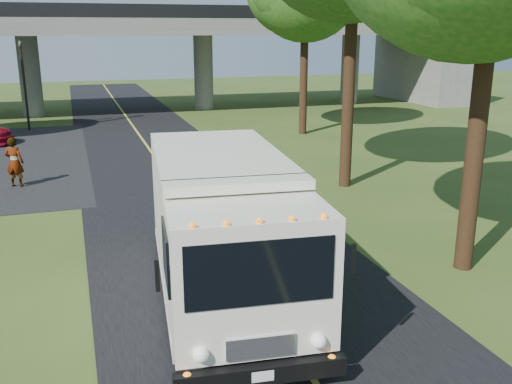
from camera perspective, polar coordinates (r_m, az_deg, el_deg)
name	(u,v)px	position (r m, az deg, el deg)	size (l,w,h in m)	color
ground	(269,319)	(12.08, 1.33, -12.56)	(120.00, 120.00, 0.00)	#364A1A
road	(180,192)	(21.12, -7.64, -0.01)	(7.00, 90.00, 0.02)	black
lane_line	(180,192)	(21.12, -7.64, 0.04)	(0.12, 90.00, 0.01)	gold
overpass	(119,47)	(42.18, -13.55, 13.88)	(54.00, 10.00, 7.30)	slate
traffic_signal	(24,76)	(36.19, -22.23, 10.73)	(0.18, 0.22, 5.20)	black
step_van	(224,225)	(12.30, -3.22, -3.27)	(3.52, 7.79, 3.17)	silver
pedestrian	(15,162)	(23.28, -23.00, 2.76)	(0.70, 0.46, 1.92)	gray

